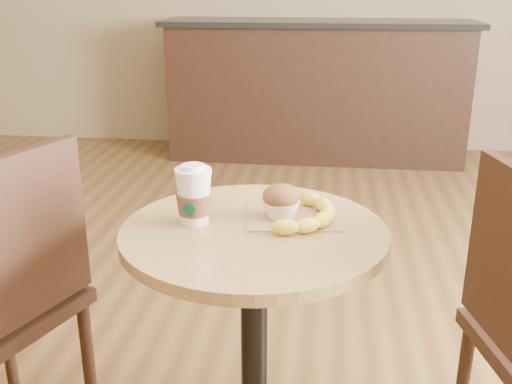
# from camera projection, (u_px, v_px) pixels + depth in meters

# --- Properties ---
(cafe_table) EXTENTS (0.66, 0.66, 0.75)m
(cafe_table) POSITION_uv_depth(u_px,v_px,m) (254.00, 311.00, 1.55)
(cafe_table) COLOR black
(cafe_table) RESTS_ON ground
(chair_left) EXTENTS (0.53, 0.53, 0.94)m
(chair_left) POSITION_uv_depth(u_px,v_px,m) (2.00, 299.00, 1.61)
(chair_left) COLOR black
(chair_left) RESTS_ON ground
(service_counter) EXTENTS (2.30, 0.65, 1.04)m
(service_counter) POSITION_uv_depth(u_px,v_px,m) (316.00, 90.00, 4.59)
(service_counter) COLOR black
(service_counter) RESTS_ON ground
(kraft_bag) EXTENTS (0.26, 0.21, 0.00)m
(kraft_bag) POSITION_uv_depth(u_px,v_px,m) (294.00, 218.00, 1.53)
(kraft_bag) COLOR #9F6F4D
(kraft_bag) RESTS_ON cafe_table
(coffee_cup) EXTENTS (0.09, 0.09, 0.15)m
(coffee_cup) POSITION_uv_depth(u_px,v_px,m) (194.00, 197.00, 1.48)
(coffee_cup) COLOR white
(coffee_cup) RESTS_ON cafe_table
(muffin) EXTENTS (0.10, 0.10, 0.09)m
(muffin) POSITION_uv_depth(u_px,v_px,m) (281.00, 201.00, 1.52)
(muffin) COLOR white
(muffin) RESTS_ON kraft_bag
(banana) EXTENTS (0.25, 0.31, 0.04)m
(banana) POSITION_uv_depth(u_px,v_px,m) (308.00, 213.00, 1.51)
(banana) COLOR yellow
(banana) RESTS_ON kraft_bag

